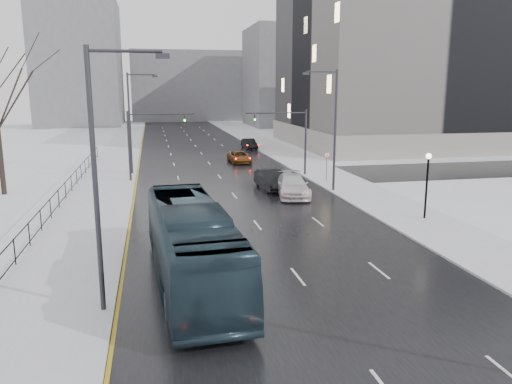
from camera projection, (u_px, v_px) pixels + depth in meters
road at (207, 161)px, 59.30m from camera, size 16.00×150.00×0.04m
cross_road at (221, 179)px, 47.80m from camera, size 130.00×10.00×0.04m
sidewalk_left at (116, 163)px, 57.20m from camera, size 5.00×150.00×0.16m
sidewalk_right at (292, 158)px, 61.38m from camera, size 5.00×150.00×0.16m
park_strip at (27, 166)px, 55.31m from camera, size 14.00×150.00×0.12m
tree_park_e at (5, 196)px, 40.35m from camera, size 9.45×9.45×13.50m
iron_fence at (33, 227)px, 27.78m from camera, size 0.06×70.00×1.30m
streetlight_r_mid at (333, 124)px, 40.62m from camera, size 2.95×0.25×10.00m
streetlight_l_near at (101, 169)px, 18.19m from camera, size 2.95×0.25×10.00m
streetlight_l_far at (132, 118)px, 48.86m from camera, size 2.95×0.25×10.00m
lamppost_r_mid at (427, 176)px, 32.14m from camera, size 0.36×0.36×4.28m
mast_signal_right at (295, 134)px, 48.42m from camera, size 6.10×0.33×6.50m
mast_signal_left at (141, 137)px, 45.51m from camera, size 6.10×0.33×6.50m
no_uturn_sign at (327, 158)px, 45.33m from camera, size 0.60×0.06×2.70m
civic_building at (428, 70)px, 75.49m from camera, size 41.00×31.00×24.80m
bldg_far_right at (301, 77)px, 115.35m from camera, size 24.00×20.00×22.00m
bldg_far_left at (79, 64)px, 114.36m from camera, size 18.00×22.00×28.00m
bldg_far_center at (189, 86)px, 134.94m from camera, size 30.00×18.00×18.00m
bus at (191, 244)px, 21.82m from camera, size 3.73×12.92×3.55m
sedan_center_near at (202, 217)px, 30.35m from camera, size 2.46×4.98×1.63m
sedan_right_near at (271, 180)px, 42.42m from camera, size 2.14×5.23×1.69m
sedan_right_cross at (239, 157)px, 57.62m from camera, size 2.42×4.88×1.33m
sedan_right_far at (292, 186)px, 39.80m from camera, size 3.16×6.15×1.71m
sedan_right_distant at (249, 144)px, 70.85m from camera, size 1.78×4.42×1.43m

